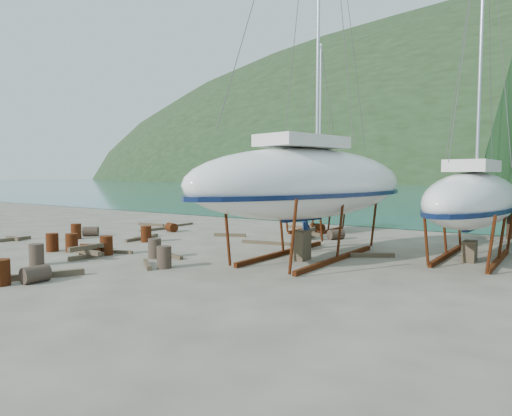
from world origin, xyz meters
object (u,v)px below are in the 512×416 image
Objects in this scene: large_sailboat_far at (473,199)px; worker at (306,232)px; large_sailboat_near at (310,183)px; small_sailboat_shore at (317,201)px.

large_sailboat_far is 7.74m from worker.
worker is at bearing 134.74° from large_sailboat_near.
large_sailboat_near is 3.46m from worker.
large_sailboat_far reaches higher than worker.
large_sailboat_far is 11.39m from small_sailboat_shore.
small_sailboat_shore is 6.80× the size of worker.
large_sailboat_far is (6.07, 3.65, -0.71)m from large_sailboat_near.
worker is (-7.36, -1.61, -1.77)m from large_sailboat_far.
small_sailboat_shore is 7.30m from worker.
large_sailboat_far is 9.12× the size of worker.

